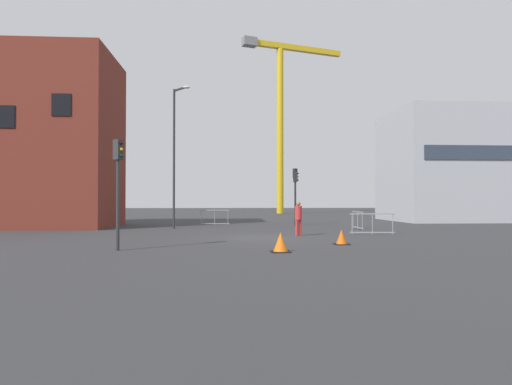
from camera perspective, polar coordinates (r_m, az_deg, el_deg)
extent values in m
plane|color=#333335|center=(20.56, 0.56, -5.89)|extent=(160.00, 160.00, 0.00)
cube|color=maroon|center=(32.30, -27.08, 5.99)|extent=(10.48, 6.87, 11.24)
cube|color=black|center=(29.32, -29.79, 8.54)|extent=(1.10, 0.06, 1.30)
cube|color=black|center=(28.22, -23.94, 10.37)|extent=(1.10, 0.06, 1.30)
cube|color=#A8AAB2|center=(41.07, 23.71, 3.09)|extent=(9.89, 8.76, 9.25)
cube|color=#2D3847|center=(37.27, 26.84, 4.65)|extent=(8.31, 0.08, 1.10)
cylinder|color=gold|center=(59.00, 3.14, 7.97)|extent=(0.90, 0.90, 21.93)
cube|color=gold|center=(62.75, 5.21, 18.14)|extent=(13.13, 4.68, 0.70)
cube|color=slate|center=(60.28, -0.85, 18.95)|extent=(2.07, 1.68, 1.10)
cylinder|color=#2D2D30|center=(27.61, -10.60, 4.33)|extent=(0.14, 0.14, 8.62)
cube|color=#2D2D30|center=(27.79, -9.81, 13.11)|extent=(0.92, 1.06, 0.10)
ellipsoid|color=silver|center=(27.26, -9.01, 13.34)|extent=(0.44, 0.24, 0.16)
cylinder|color=#232326|center=(32.69, 5.10, -1.09)|extent=(0.12, 0.12, 3.40)
cube|color=#232326|center=(32.75, 5.09, 2.50)|extent=(0.37, 0.36, 0.70)
sphere|color=#390605|center=(32.90, 5.29, 2.87)|extent=(0.11, 0.11, 0.11)
sphere|color=#F2A514|center=(32.88, 5.29, 2.49)|extent=(0.11, 0.11, 0.11)
sphere|color=#07330F|center=(32.87, 5.29, 2.11)|extent=(0.11, 0.11, 0.11)
cylinder|color=#232326|center=(29.66, 5.13, -1.50)|extent=(0.12, 0.12, 2.98)
cube|color=#232326|center=(29.70, 5.12, 2.05)|extent=(0.29, 0.26, 0.70)
sphere|color=#390605|center=(29.73, 5.46, 2.47)|extent=(0.11, 0.11, 0.11)
sphere|color=#F2A514|center=(29.72, 5.46, 2.05)|extent=(0.11, 0.11, 0.11)
sphere|color=#07330F|center=(29.71, 5.46, 1.62)|extent=(0.11, 0.11, 0.11)
cylinder|color=#2D2D30|center=(15.98, -17.49, -1.56)|extent=(0.12, 0.12, 3.16)
cube|color=#2D2D30|center=(16.08, -17.45, 5.32)|extent=(0.37, 0.36, 0.70)
sphere|color=#390605|center=(15.97, -17.04, 6.16)|extent=(0.11, 0.11, 0.11)
sphere|color=#F2A514|center=(15.95, -17.05, 5.37)|extent=(0.11, 0.11, 0.11)
sphere|color=#07330F|center=(15.92, -17.05, 4.59)|extent=(0.11, 0.11, 0.11)
cylinder|color=red|center=(21.75, 5.73, -4.56)|extent=(0.14, 0.14, 0.80)
cylinder|color=red|center=(21.63, 5.31, -4.58)|extent=(0.14, 0.14, 0.80)
cylinder|color=red|center=(21.66, 5.52, -2.64)|extent=(0.34, 0.34, 0.67)
sphere|color=#8C6647|center=(21.65, 5.51, -1.47)|extent=(0.22, 0.22, 0.22)
cube|color=gray|center=(31.20, -5.39, -2.29)|extent=(2.10, 0.09, 0.06)
cube|color=gray|center=(31.24, -5.40, -4.03)|extent=(2.10, 0.09, 0.06)
cylinder|color=gray|center=(31.25, -7.13, -3.25)|extent=(0.04, 0.04, 1.05)
cylinder|color=gray|center=(31.22, -5.39, -3.25)|extent=(0.04, 0.04, 1.05)
cylinder|color=gray|center=(31.22, -3.66, -3.26)|extent=(0.04, 0.04, 1.05)
cube|color=gray|center=(27.17, 13.04, -2.46)|extent=(0.11, 1.94, 0.06)
cube|color=gray|center=(27.22, 13.04, -4.46)|extent=(0.11, 1.94, 0.06)
cylinder|color=gray|center=(26.37, 13.63, -3.64)|extent=(0.04, 0.04, 1.05)
cylinder|color=gray|center=(27.19, 13.04, -3.56)|extent=(0.04, 0.04, 1.05)
cylinder|color=gray|center=(28.02, 12.48, -3.49)|extent=(0.04, 0.04, 1.05)
cube|color=gray|center=(23.21, 14.87, -2.70)|extent=(2.30, 0.20, 0.06)
cube|color=gray|center=(23.26, 14.88, -5.04)|extent=(2.30, 0.20, 0.06)
cylinder|color=gray|center=(22.99, 12.37, -4.04)|extent=(0.04, 0.04, 1.05)
cylinder|color=gray|center=(23.24, 14.87, -3.99)|extent=(0.04, 0.04, 1.05)
cylinder|color=gray|center=(23.52, 17.32, -3.94)|extent=(0.04, 0.04, 1.05)
cube|color=black|center=(14.93, 3.21, -7.67)|extent=(0.66, 0.66, 0.03)
cone|color=orange|center=(14.90, 3.21, -6.44)|extent=(0.51, 0.51, 0.67)
cube|color=black|center=(17.74, 11.04, -6.59)|extent=(0.58, 0.58, 0.03)
cone|color=#E55B0F|center=(17.72, 11.04, -5.69)|extent=(0.45, 0.45, 0.59)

